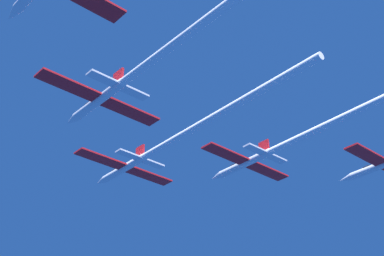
# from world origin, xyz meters

# --- Properties ---
(jet_lead) EXTENTS (14.96, 40.01, 2.48)m
(jet_lead) POSITION_xyz_m (0.64, -10.46, 0.26)
(jet_lead) COLOR white
(jet_left_wing) EXTENTS (14.96, 39.77, 2.48)m
(jet_left_wing) POSITION_xyz_m (-11.58, -22.88, -0.05)
(jet_left_wing) COLOR white
(jet_right_wing) EXTENTS (14.96, 39.40, 2.48)m
(jet_right_wing) POSITION_xyz_m (12.63, -21.54, 0.72)
(jet_right_wing) COLOR white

